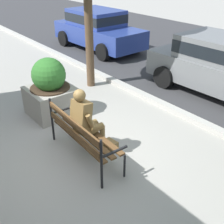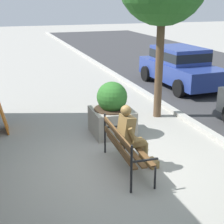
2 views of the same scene
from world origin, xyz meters
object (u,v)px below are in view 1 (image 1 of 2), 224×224
concrete_planter (50,91)px  parked_car_grey (223,64)px  park_bench (81,134)px  parked_car_blue (97,28)px  bronze_statue_seated (88,122)px

concrete_planter → parked_car_grey: parked_car_grey is taller
park_bench → parked_car_blue: 7.46m
bronze_statue_seated → parked_car_grey: parked_car_grey is taller
concrete_planter → parked_car_blue: 5.77m
park_bench → concrete_planter: 1.96m
concrete_planter → parked_car_grey: (1.82, 4.21, 0.23)m
parked_car_blue → parked_car_grey: bearing=0.0°
park_bench → parked_car_blue: bearing=141.8°
bronze_statue_seated → concrete_planter: 1.85m
parked_car_blue → parked_car_grey: same height
park_bench → concrete_planter: size_ratio=1.30×
parked_car_grey → park_bench: bearing=-88.7°
parked_car_blue → parked_car_grey: 5.76m
park_bench → bronze_statue_seated: (-0.08, 0.21, 0.12)m
bronze_statue_seated → concrete_planter: concrete_planter is taller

